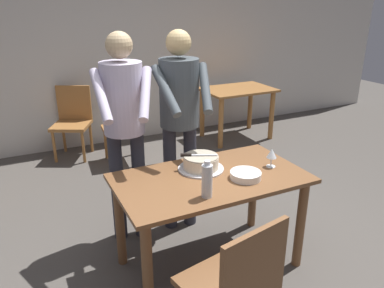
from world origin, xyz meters
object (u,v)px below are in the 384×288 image
wine_glass_near (272,154)px  person_standing_beside (124,118)px  cake_on_platter (201,163)px  background_table (237,100)px  background_chair_0 (127,124)px  person_cutting_cake (180,111)px  background_chair_1 (73,119)px  plate_stack (246,175)px  chair_near_side (235,284)px  cake_knife (191,155)px  main_dining_table (210,193)px  water_bottle (207,180)px

wine_glass_near → person_standing_beside: person_standing_beside is taller
cake_on_platter → person_standing_beside: (-0.42, 0.48, 0.27)m
background_table → background_chair_0: background_chair_0 is taller
background_table → background_chair_0: (-1.69, -0.15, -0.09)m
person_cutting_cake → background_chair_1: size_ratio=1.91×
plate_stack → chair_near_side: 0.83m
background_chair_0 → person_cutting_cake: bearing=-90.5°
cake_knife → person_standing_beside: size_ratio=0.15×
background_table → chair_near_side: bearing=-122.6°
main_dining_table → wine_glass_near: wine_glass_near is taller
cake_on_platter → background_chair_1: 2.66m
water_bottle → background_table: bearing=54.0°
chair_near_side → plate_stack: bearing=53.3°
main_dining_table → chair_near_side: size_ratio=1.51×
cake_knife → person_cutting_cake: size_ratio=0.15×
background_chair_1 → person_cutting_cake: bearing=-75.4°
main_dining_table → background_chair_1: size_ratio=1.51×
wine_glass_near → chair_near_side: 1.09m
main_dining_table → wine_glass_near: size_ratio=9.42×
cake_knife → background_chair_1: size_ratio=0.28×
person_standing_beside → background_chair_0: (0.47, 1.60, -0.58)m
person_cutting_cake → plate_stack: bearing=-76.2°
plate_stack → person_standing_beside: person_standing_beside is taller
main_dining_table → wine_glass_near: (0.49, -0.05, 0.24)m
background_table → background_chair_0: bearing=-174.9°
chair_near_side → background_chair_0: size_ratio=1.00×
cake_on_platter → background_chair_1: bearing=101.4°
wine_glass_near → background_chair_1: bearing=110.1°
cake_on_platter → background_chair_1: size_ratio=0.38×
main_dining_table → wine_glass_near: bearing=-5.6°
main_dining_table → background_chair_1: (-0.53, 2.73, -0.13)m
main_dining_table → plate_stack: (0.21, -0.13, 0.16)m
main_dining_table → cake_knife: (-0.07, 0.17, 0.25)m
plate_stack → background_table: bearing=58.5°
person_cutting_cake → person_standing_beside: bearing=176.2°
chair_near_side → wine_glass_near: bearing=43.4°
cake_knife → water_bottle: size_ratio=1.01×
main_dining_table → chair_near_side: (-0.26, -0.76, -0.13)m
water_bottle → background_table: 3.25m
main_dining_table → background_chair_1: bearing=101.0°
person_cutting_cake → person_standing_beside: same height
background_chair_0 → cake_knife: bearing=-93.2°
plate_stack → wine_glass_near: (0.28, 0.08, 0.08)m
background_table → main_dining_table: bearing=-126.2°
person_standing_beside → background_chair_1: bearing=92.7°
person_standing_beside → background_chair_1: 2.19m
cake_on_platter → water_bottle: bearing=-112.1°
background_chair_0 → water_bottle: bearing=-94.8°
person_standing_beside → chair_near_side: person_standing_beside is taller
wine_glass_near → background_table: size_ratio=0.14×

